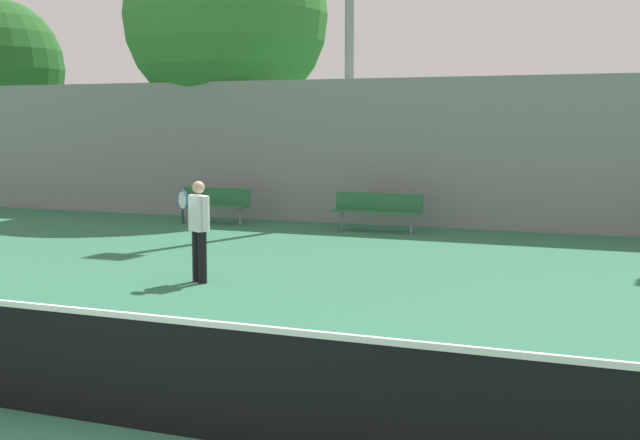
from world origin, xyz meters
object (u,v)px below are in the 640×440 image
(bench_adjacent_court, at_px, (215,201))
(tennis_player, at_px, (198,226))
(tennis_net, at_px, (148,372))
(tree_green_tall, at_px, (226,16))
(bench_courtside_near, at_px, (377,207))

(bench_adjacent_court, bearing_deg, tennis_player, -62.14)
(tennis_net, bearing_deg, tree_green_tall, 116.77)
(tennis_net, relative_size, bench_adjacent_court, 5.45)
(tennis_player, xyz_separation_m, bench_courtside_near, (0.41, 7.30, -0.33))
(tennis_net, distance_m, bench_adjacent_court, 15.04)
(tennis_net, height_order, bench_adjacent_court, tennis_net)
(bench_courtside_near, relative_size, tree_green_tall, 0.25)
(bench_courtside_near, distance_m, bench_adjacent_court, 4.27)
(bench_courtside_near, distance_m, tree_green_tall, 8.21)
(bench_courtside_near, bearing_deg, tennis_player, -93.20)
(tennis_net, distance_m, tree_green_tall, 19.25)
(tennis_net, xyz_separation_m, bench_courtside_near, (-2.68, 13.33, 0.06))
(tennis_net, xyz_separation_m, tennis_player, (-3.09, 6.03, 0.40))
(bench_adjacent_court, distance_m, tree_green_tall, 6.09)
(bench_courtside_near, bearing_deg, tennis_net, -78.62)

